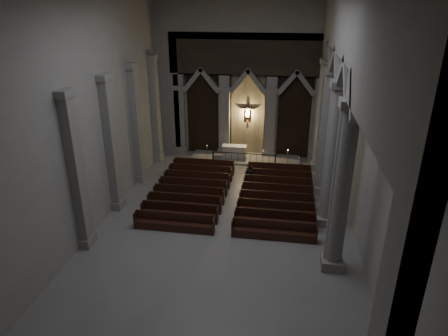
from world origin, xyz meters
name	(u,v)px	position (x,y,z in m)	size (l,w,h in m)	color
room	(225,92)	(0.00, 0.00, 7.60)	(24.00, 24.10, 12.00)	gray
sanctuary_wall	(248,73)	(0.00, 11.54, 6.62)	(14.00, 0.77, 12.00)	gray
right_arcade	(341,85)	(5.50, 1.33, 7.83)	(1.00, 24.00, 12.00)	gray
left_pilasters	(125,136)	(-6.75, 3.50, 3.91)	(0.60, 13.00, 8.03)	gray
sanctuary_step	(245,158)	(0.00, 10.60, 0.07)	(8.50, 2.60, 0.15)	gray
altar	(234,151)	(-0.87, 10.56, 0.64)	(1.91, 0.76, 0.97)	beige
altar_rail	(244,157)	(0.00, 9.52, 0.63)	(4.85, 0.09, 0.95)	black
candle_stand_left	(207,157)	(-2.87, 9.61, 0.38)	(0.23, 0.23, 1.38)	#A26831
candle_stand_right	(287,163)	(3.26, 9.23, 0.41)	(0.25, 0.25, 1.50)	#A26831
pews	(233,196)	(0.00, 3.55, 0.32)	(9.86, 8.50, 0.99)	black
worshipper	(250,175)	(0.83, 6.10, 0.67)	(0.49, 0.32, 1.35)	black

